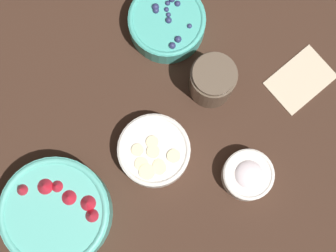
% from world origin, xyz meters
% --- Properties ---
extents(ground_plane, '(4.00, 4.00, 0.00)m').
position_xyz_m(ground_plane, '(0.00, 0.00, 0.00)').
color(ground_plane, '#382319').
extents(bowl_strawberries, '(0.21, 0.21, 0.09)m').
position_xyz_m(bowl_strawberries, '(-0.27, -0.04, 0.04)').
color(bowl_strawberries, '#56B7A8').
rests_on(bowl_strawberries, ground_plane).
extents(bowl_blueberries, '(0.16, 0.16, 0.06)m').
position_xyz_m(bowl_blueberries, '(0.12, 0.17, 0.03)').
color(bowl_blueberries, '#47AD9E').
rests_on(bowl_blueberries, ground_plane).
extents(bowl_bananas, '(0.14, 0.14, 0.05)m').
position_xyz_m(bowl_bananas, '(-0.05, -0.04, 0.03)').
color(bowl_bananas, silver).
rests_on(bowl_bananas, ground_plane).
extents(bowl_cream, '(0.10, 0.10, 0.05)m').
position_xyz_m(bowl_cream, '(0.08, -0.18, 0.03)').
color(bowl_cream, silver).
rests_on(bowl_cream, ground_plane).
extents(jar_chocolate, '(0.09, 0.09, 0.11)m').
position_xyz_m(jar_chocolate, '(0.13, 0.01, 0.05)').
color(jar_chocolate, brown).
rests_on(jar_chocolate, ground_plane).
extents(napkin, '(0.14, 0.11, 0.01)m').
position_xyz_m(napkin, '(0.29, -0.08, 0.00)').
color(napkin, beige).
rests_on(napkin, ground_plane).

